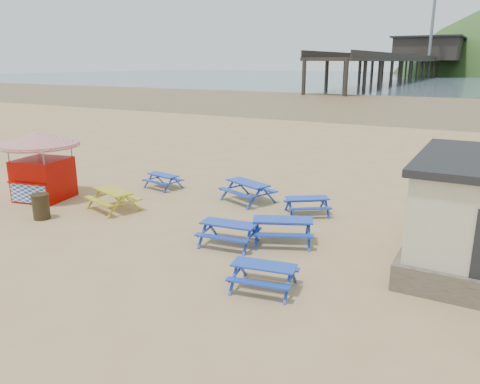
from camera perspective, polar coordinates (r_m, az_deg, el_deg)
The scene contains 13 objects.
ground at distance 16.56m, azimuth -4.74°, elevation -4.23°, with size 400.00×400.00×0.00m, color tan.
wet_sand at distance 68.72m, azimuth 21.85°, elevation 9.84°, with size 400.00×400.00×0.00m, color brown.
sea at distance 183.23m, azimuth 26.80°, elevation 12.24°, with size 400.00×400.00×0.00m, color #4A5C69.
picnic_table_blue_a at distance 21.69m, azimuth -9.34°, elevation 1.31°, with size 1.73×1.49×0.64m.
picnic_table_blue_b at distance 19.32m, azimuth 0.96°, elevation 0.02°, with size 2.42×2.21×0.83m.
picnic_table_blue_c at distance 17.88m, azimuth 8.17°, elevation -1.70°, with size 2.03×1.96×0.67m.
picnic_table_blue_d at distance 14.82m, azimuth -1.38°, elevation -5.10°, with size 1.90×1.61×0.73m.
picnic_table_blue_e at distance 12.08m, azimuth 2.91°, elevation -10.26°, with size 1.81×1.55×0.67m.
picnic_table_blue_f at distance 15.05m, azimuth 5.21°, elevation -4.71°, with size 2.34×2.15×0.79m.
picnic_table_yellow at distance 18.91m, azimuth -15.19°, elevation -0.95°, with size 2.23×1.99×0.79m.
ice_cream_kiosk at distance 21.07m, azimuth -23.09°, elevation 4.04°, with size 3.82×3.82×2.91m.
litter_bin at distance 18.67m, azimuth -23.10°, elevation -1.62°, with size 0.64×0.64×0.94m.
pier at distance 193.02m, azimuth 21.65°, elevation 14.52°, with size 24.00×220.00×39.29m.
Camera 1 is at (8.69, -12.93, 5.61)m, focal length 35.00 mm.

